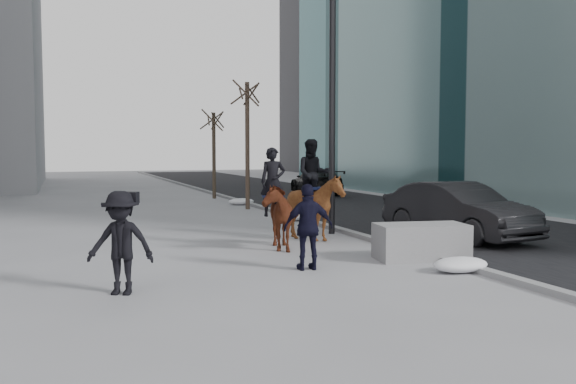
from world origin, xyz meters
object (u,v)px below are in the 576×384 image
object	(u,v)px
planter	(421,242)
mounted_right	(314,200)
car_near	(458,210)
mounted_left	(275,211)

from	to	relation	value
planter	mounted_right	bearing A→B (deg)	108.10
planter	car_near	world-z (taller)	car_near
mounted_left	mounted_right	bearing A→B (deg)	31.49
planter	mounted_right	size ratio (longest dim) A/B	0.73
planter	mounted_left	xyz separation A→B (m)	(-2.56, 2.56, 0.53)
mounted_right	car_near	bearing A→B (deg)	-14.57
mounted_left	car_near	bearing A→B (deg)	-1.33
planter	car_near	bearing A→B (deg)	41.73
car_near	mounted_left	distance (m)	5.30
car_near	mounted_right	size ratio (longest dim) A/B	1.73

